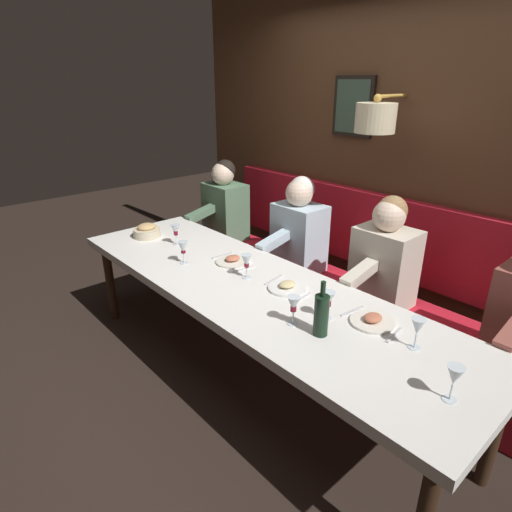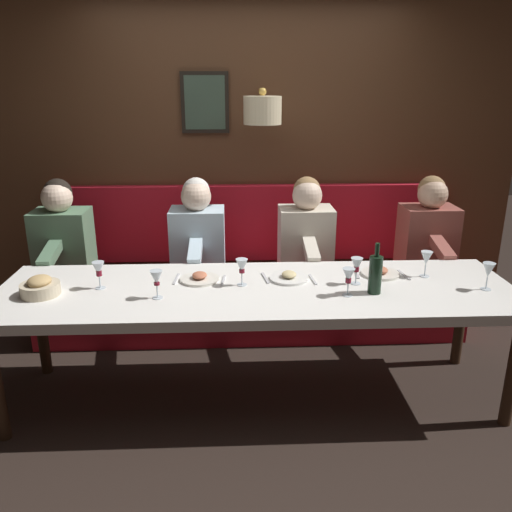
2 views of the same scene
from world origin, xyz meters
name	(u,v)px [view 2 (image 2 of 2)]	position (x,y,z in m)	size (l,w,h in m)	color
ground_plane	(257,395)	(0.00, 0.00, 0.00)	(12.00, 12.00, 0.00)	black
dining_table	(257,296)	(0.00, 0.00, 0.68)	(0.90, 3.06, 0.74)	silver
banquette_bench	(252,306)	(0.89, 0.00, 0.23)	(0.52, 3.26, 0.45)	red
back_wall_panel	(249,151)	(1.46, 0.00, 1.36)	(0.59, 4.46, 2.90)	#51331E
diner_nearest	(428,232)	(0.88, -1.34, 0.82)	(0.60, 0.40, 0.79)	#934C42
diner_near	(306,233)	(0.88, -0.41, 0.82)	(0.60, 0.40, 0.79)	beige
diner_middle	(198,235)	(0.88, 0.40, 0.82)	(0.60, 0.40, 0.79)	silver
diner_far	(62,236)	(0.88, 1.40, 0.82)	(0.60, 0.40, 0.79)	#567A5B
place_setting_0	(289,277)	(0.13, -0.20, 0.75)	(0.24, 0.33, 0.05)	white
place_setting_1	(380,273)	(0.18, -0.79, 0.75)	(0.24, 0.33, 0.05)	silver
place_setting_2	(200,278)	(0.13, 0.35, 0.75)	(0.24, 0.32, 0.05)	silver
wine_glass_0	(488,271)	(-0.09, -1.34, 0.86)	(0.07, 0.07, 0.16)	silver
wine_glass_1	(357,266)	(0.03, -0.60, 0.86)	(0.07, 0.07, 0.16)	silver
wine_glass_2	(156,279)	(-0.13, 0.57, 0.86)	(0.07, 0.07, 0.16)	silver
wine_glass_3	(242,267)	(0.04, 0.09, 0.86)	(0.07, 0.07, 0.16)	silver
wine_glass_4	(99,270)	(0.03, 0.92, 0.86)	(0.07, 0.07, 0.16)	silver
wine_glass_5	(426,259)	(0.14, -1.06, 0.86)	(0.07, 0.07, 0.16)	silver
wine_glass_6	(349,277)	(-0.14, -0.51, 0.86)	(0.07, 0.07, 0.16)	silver
wine_bottle	(375,274)	(-0.11, -0.67, 0.86)	(0.08, 0.08, 0.30)	black
bread_bowl	(40,287)	(-0.06, 1.24, 0.79)	(0.22, 0.22, 0.12)	beige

